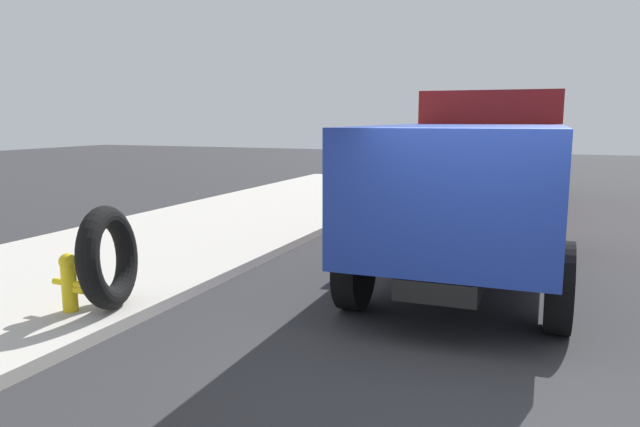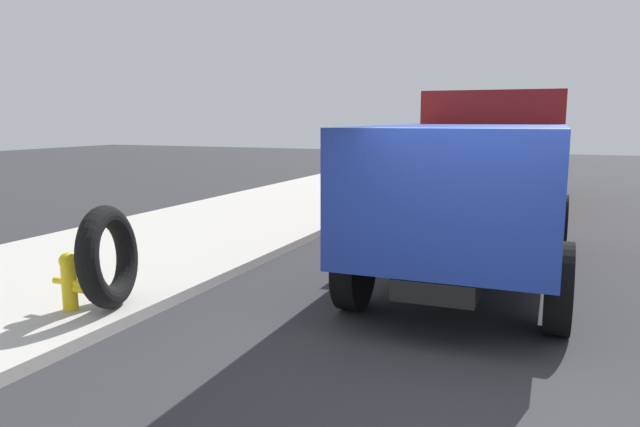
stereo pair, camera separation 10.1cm
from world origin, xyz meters
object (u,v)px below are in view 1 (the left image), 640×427
Objects in this scene: fire_hydrant at (69,280)px; dump_truck_red at (492,148)px; dump_truck_blue at (477,174)px; loose_tire at (108,257)px.

fire_hydrant is 0.10× the size of dump_truck_red.
dump_truck_blue is 0.99× the size of dump_truck_red.
fire_hydrant is at bearing 125.38° from loose_tire.
fire_hydrant is 6.20m from dump_truck_blue.
fire_hydrant is 0.10× the size of dump_truck_blue.
dump_truck_blue is (4.35, -4.27, 1.07)m from fire_hydrant.
dump_truck_red is at bearing -13.90° from loose_tire.
dump_truck_blue is at bearing -43.63° from loose_tire.
dump_truck_blue reaches higher than fire_hydrant.
dump_truck_red is (8.87, 0.68, 0.00)m from dump_truck_blue.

